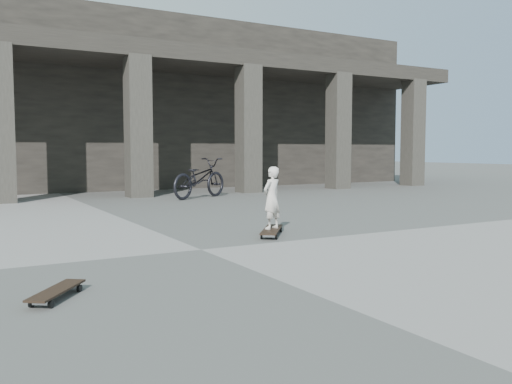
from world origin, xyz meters
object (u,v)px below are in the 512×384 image
skateboard_spare (57,291)px  child (272,198)px  longboard (272,230)px  bicycle (199,178)px

skateboard_spare → child: child is taller
longboard → bicycle: (1.69, 6.72, 0.48)m
skateboard_spare → bicycle: bicycle is taller
skateboard_spare → bicycle: (5.24, 8.90, 0.49)m
child → bicycle: (1.69, 6.72, -0.03)m
bicycle → child: bearing=139.0°
longboard → bicycle: bearing=23.4°
longboard → bicycle: bicycle is taller
bicycle → skateboard_spare: bearing=122.6°
skateboard_spare → child: 4.20m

